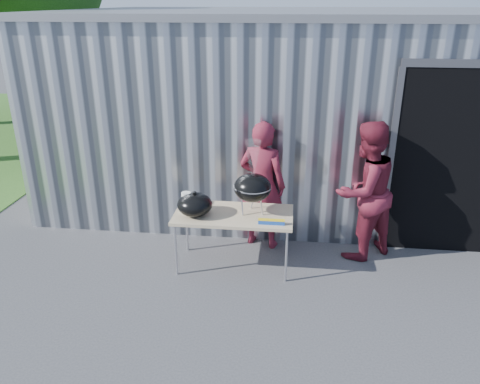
# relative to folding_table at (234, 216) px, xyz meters

# --- Properties ---
(ground) EXTENTS (80.00, 80.00, 0.00)m
(ground) POSITION_rel_folding_table_xyz_m (-0.06, -0.94, -0.71)
(ground) COLOR #3D3D40
(building) EXTENTS (8.20, 6.20, 3.10)m
(building) POSITION_rel_folding_table_xyz_m (0.86, 3.64, 0.83)
(building) COLOR #B8BDC5
(building) RESTS_ON ground
(folding_table) EXTENTS (1.50, 0.75, 0.75)m
(folding_table) POSITION_rel_folding_table_xyz_m (0.00, 0.00, 0.00)
(folding_table) COLOR tan
(folding_table) RESTS_ON ground
(kettle_grill) EXTENTS (0.48, 0.48, 0.95)m
(kettle_grill) POSITION_rel_folding_table_xyz_m (0.23, 0.05, 0.45)
(kettle_grill) COLOR black
(kettle_grill) RESTS_ON folding_table
(grill_lid) EXTENTS (0.44, 0.44, 0.32)m
(grill_lid) POSITION_rel_folding_table_xyz_m (-0.47, -0.10, 0.18)
(grill_lid) COLOR black
(grill_lid) RESTS_ON folding_table
(paper_towels) EXTENTS (0.12, 0.12, 0.28)m
(paper_towels) POSITION_rel_folding_table_xyz_m (-0.59, -0.05, 0.18)
(paper_towels) COLOR white
(paper_towels) RESTS_ON folding_table
(white_tub) EXTENTS (0.20, 0.15, 0.10)m
(white_tub) POSITION_rel_folding_table_xyz_m (-0.55, 0.23, 0.09)
(white_tub) COLOR white
(white_tub) RESTS_ON folding_table
(foil_box) EXTENTS (0.32, 0.05, 0.06)m
(foil_box) POSITION_rel_folding_table_xyz_m (0.49, -0.25, 0.07)
(foil_box) COLOR #1845A1
(foil_box) RESTS_ON folding_table
(person_cook) EXTENTS (0.75, 0.59, 1.80)m
(person_cook) POSITION_rel_folding_table_xyz_m (0.32, 0.63, 0.19)
(person_cook) COLOR maroon
(person_cook) RESTS_ON ground
(person_bystander) EXTENTS (1.15, 1.12, 1.87)m
(person_bystander) POSITION_rel_folding_table_xyz_m (1.67, 0.48, 0.23)
(person_bystander) COLOR maroon
(person_bystander) RESTS_ON ground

